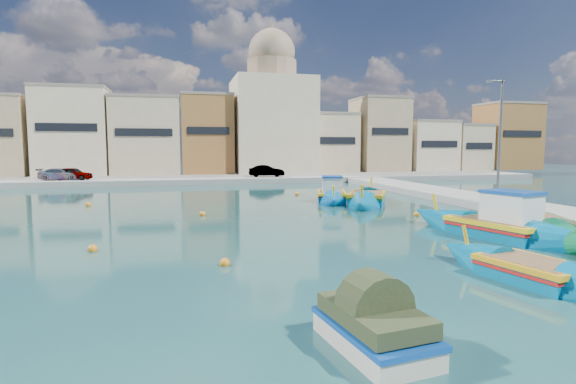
{
  "coord_description": "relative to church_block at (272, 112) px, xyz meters",
  "views": [
    {
      "loc": [
        -1.79,
        -18.13,
        3.91
      ],
      "look_at": [
        4.0,
        6.0,
        1.4
      ],
      "focal_mm": 28.0,
      "sensor_mm": 36.0,
      "label": 1
    }
  ],
  "objects": [
    {
      "name": "ground",
      "position": [
        -10.0,
        -40.0,
        -8.41
      ],
      "size": [
        160.0,
        160.0,
        0.0
      ],
      "primitive_type": "plane",
      "color": "#113535",
      "rests_on": "ground"
    },
    {
      "name": "north_quay",
      "position": [
        -10.0,
        -8.0,
        -8.11
      ],
      "size": [
        80.0,
        8.0,
        0.6
      ],
      "primitive_type": "cube",
      "color": "gray",
      "rests_on": "ground"
    },
    {
      "name": "north_townhouses",
      "position": [
        -3.32,
        -0.64,
        -3.41
      ],
      "size": [
        83.2,
        7.87,
        10.19
      ],
      "color": "#CAB58B",
      "rests_on": "ground"
    },
    {
      "name": "church_block",
      "position": [
        0.0,
        0.0,
        0.0
      ],
      "size": [
        10.0,
        10.0,
        19.1
      ],
      "color": "beige",
      "rests_on": "ground"
    },
    {
      "name": "quay_street_lamp",
      "position": [
        7.44,
        -34.0,
        -4.07
      ],
      "size": [
        1.18,
        0.16,
        8.0
      ],
      "color": "#595B60",
      "rests_on": "ground"
    },
    {
      "name": "parked_cars",
      "position": [
        -16.49,
        -9.5,
        -7.19
      ],
      "size": [
        24.97,
        2.4,
        1.28
      ],
      "color": "#4C1919",
      "rests_on": "north_quay"
    },
    {
      "name": "luzzu_turquoise_cabin",
      "position": [
        1.53,
        -41.68,
        -8.02
      ],
      "size": [
        4.76,
        10.19,
        3.2
      ],
      "color": "#00689A",
      "rests_on": "ground"
    },
    {
      "name": "luzzu_blue_cabin",
      "position": [
        -1.2,
        -27.53,
        -8.07
      ],
      "size": [
        4.1,
        8.14,
        2.81
      ],
      "color": "#005DAB",
      "rests_on": "ground"
    },
    {
      "name": "luzzu_cyan_mid",
      "position": [
        0.61,
        -29.67,
        -8.11
      ],
      "size": [
        6.53,
        9.38,
        2.8
      ],
      "color": "#006FA5",
      "rests_on": "ground"
    },
    {
      "name": "luzzu_blue_south",
      "position": [
        3.5,
        -41.77,
        -8.11
      ],
      "size": [
        5.68,
        9.85,
        2.81
      ],
      "color": "#0B7542",
      "rests_on": "ground"
    },
    {
      "name": "luzzu_cyan_south",
      "position": [
        -1.91,
        -47.4,
        -8.18
      ],
      "size": [
        3.18,
        7.21,
        2.18
      ],
      "color": "#006D9D",
      "rests_on": "ground"
    },
    {
      "name": "tender_near",
      "position": [
        -8.22,
        -50.39,
        -8.0
      ],
      "size": [
        1.8,
        2.85,
        1.32
      ],
      "color": "beige",
      "rests_on": "ground"
    },
    {
      "name": "mooring_buoys",
      "position": [
        -9.23,
        -33.52,
        -8.33
      ],
      "size": [
        19.36,
        20.73,
        0.36
      ],
      "color": "orange",
      "rests_on": "ground"
    }
  ]
}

